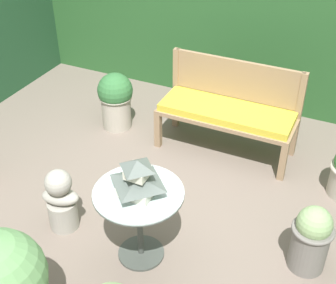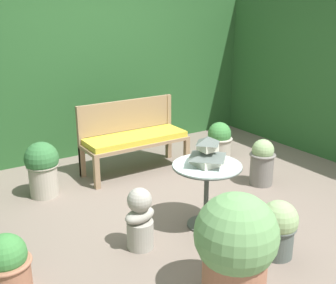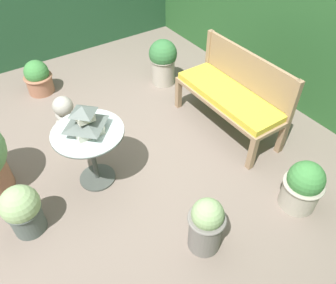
# 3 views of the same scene
# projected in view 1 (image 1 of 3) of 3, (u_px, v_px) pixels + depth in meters

# --- Properties ---
(ground) EXTENTS (30.00, 30.00, 0.00)m
(ground) POSITION_uv_depth(u_px,v_px,m) (171.00, 204.00, 3.97)
(ground) COLOR #75665B
(garden_bench) EXTENTS (1.29, 0.48, 0.48)m
(garden_bench) POSITION_uv_depth(u_px,v_px,m) (227.00, 115.00, 4.39)
(garden_bench) COLOR #937556
(garden_bench) RESTS_ON ground
(bench_backrest) EXTENTS (1.29, 0.06, 0.87)m
(bench_backrest) POSITION_uv_depth(u_px,v_px,m) (236.00, 85.00, 4.43)
(bench_backrest) COLOR #937556
(bench_backrest) RESTS_ON ground
(patio_table) EXTENTS (0.63, 0.63, 0.61)m
(patio_table) POSITION_uv_depth(u_px,v_px,m) (139.00, 206.00, 3.24)
(patio_table) COLOR #424742
(patio_table) RESTS_ON ground
(pagoda_birdhouse) EXTENTS (0.31, 0.31, 0.27)m
(pagoda_birdhouse) POSITION_uv_depth(u_px,v_px,m) (138.00, 179.00, 3.10)
(pagoda_birdhouse) COLOR silver
(pagoda_birdhouse) RESTS_ON patio_table
(garden_bust) EXTENTS (0.32, 0.23, 0.55)m
(garden_bust) POSITION_uv_depth(u_px,v_px,m) (61.00, 200.00, 3.61)
(garden_bust) COLOR #A39E93
(garden_bust) RESTS_ON ground
(potted_plant_path_edge) EXTENTS (0.36, 0.36, 0.61)m
(potted_plant_path_edge) POSITION_uv_depth(u_px,v_px,m) (116.00, 99.00, 4.79)
(potted_plant_path_edge) COLOR #ADA393
(potted_plant_path_edge) RESTS_ON ground
(potted_plant_bench_left) EXTENTS (0.30, 0.30, 0.54)m
(potted_plant_bench_left) POSITION_uv_depth(u_px,v_px,m) (311.00, 238.00, 3.27)
(potted_plant_bench_left) COLOR slate
(potted_plant_bench_left) RESTS_ON ground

